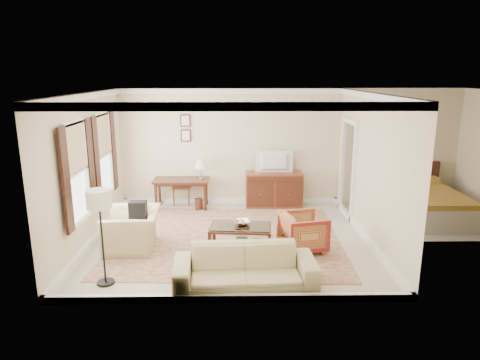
{
  "coord_description": "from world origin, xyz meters",
  "views": [
    {
      "loc": [
        0.07,
        -8.1,
        3.26
      ],
      "look_at": [
        0.2,
        0.3,
        1.15
      ],
      "focal_mm": 32.0,
      "sensor_mm": 36.0,
      "label": 1
    }
  ],
  "objects_px": {
    "sideboard": "(274,189)",
    "club_armchair": "(132,224)",
    "tv": "(275,155)",
    "sofa": "(245,261)",
    "writing_desk": "(181,184)",
    "striped_armchair": "(303,230)",
    "coffee_table": "(241,231)"
  },
  "relations": [
    {
      "from": "writing_desk",
      "to": "tv",
      "type": "bearing_deg",
      "value": 2.91
    },
    {
      "from": "sideboard",
      "to": "sofa",
      "type": "xyz_separation_m",
      "value": [
        -0.83,
        -4.2,
        -0.0
      ]
    },
    {
      "from": "sofa",
      "to": "tv",
      "type": "bearing_deg",
      "value": 75.68
    },
    {
      "from": "writing_desk",
      "to": "striped_armchair",
      "type": "height_order",
      "value": "striped_armchair"
    },
    {
      "from": "striped_armchair",
      "to": "club_armchair",
      "type": "bearing_deg",
      "value": 74.44
    },
    {
      "from": "writing_desk",
      "to": "sideboard",
      "type": "relative_size",
      "value": 0.96
    },
    {
      "from": "writing_desk",
      "to": "coffee_table",
      "type": "bearing_deg",
      "value": -61.69
    },
    {
      "from": "writing_desk",
      "to": "sofa",
      "type": "xyz_separation_m",
      "value": [
        1.45,
        -4.07,
        -0.19
      ]
    },
    {
      "from": "striped_armchair",
      "to": "sofa",
      "type": "bearing_deg",
      "value": 128.42
    },
    {
      "from": "writing_desk",
      "to": "striped_armchair",
      "type": "bearing_deg",
      "value": -45.76
    },
    {
      "from": "tv",
      "to": "sofa",
      "type": "distance_m",
      "value": 4.35
    },
    {
      "from": "sideboard",
      "to": "writing_desk",
      "type": "bearing_deg",
      "value": -176.59
    },
    {
      "from": "tv",
      "to": "writing_desk",
      "type": "bearing_deg",
      "value": 2.91
    },
    {
      "from": "tv",
      "to": "club_armchair",
      "type": "distance_m",
      "value": 4.01
    },
    {
      "from": "striped_armchair",
      "to": "writing_desk",
      "type": "bearing_deg",
      "value": 31.27
    },
    {
      "from": "club_armchair",
      "to": "striped_armchair",
      "type": "bearing_deg",
      "value": 83.47
    },
    {
      "from": "striped_armchair",
      "to": "coffee_table",
      "type": "bearing_deg",
      "value": 75.23
    },
    {
      "from": "writing_desk",
      "to": "tv",
      "type": "distance_m",
      "value": 2.39
    },
    {
      "from": "sideboard",
      "to": "coffee_table",
      "type": "height_order",
      "value": "sideboard"
    },
    {
      "from": "writing_desk",
      "to": "sideboard",
      "type": "xyz_separation_m",
      "value": [
        2.29,
        0.14,
        -0.19
      ]
    },
    {
      "from": "sideboard",
      "to": "club_armchair",
      "type": "height_order",
      "value": "club_armchair"
    },
    {
      "from": "tv",
      "to": "striped_armchair",
      "type": "xyz_separation_m",
      "value": [
        0.3,
        -2.77,
        -0.91
      ]
    },
    {
      "from": "sideboard",
      "to": "coffee_table",
      "type": "xyz_separation_m",
      "value": [
        -0.88,
        -2.75,
        -0.06
      ]
    },
    {
      "from": "sideboard",
      "to": "club_armchair",
      "type": "xyz_separation_m",
      "value": [
        -2.92,
        -2.64,
        0.07
      ]
    },
    {
      "from": "club_armchair",
      "to": "writing_desk",
      "type": "bearing_deg",
      "value": 161.81
    },
    {
      "from": "writing_desk",
      "to": "coffee_table",
      "type": "relative_size",
      "value": 1.12
    },
    {
      "from": "sideboard",
      "to": "striped_armchair",
      "type": "relative_size",
      "value": 1.76
    },
    {
      "from": "sideboard",
      "to": "coffee_table",
      "type": "relative_size",
      "value": 1.17
    },
    {
      "from": "sideboard",
      "to": "striped_armchair",
      "type": "bearing_deg",
      "value": -83.93
    },
    {
      "from": "sideboard",
      "to": "club_armchair",
      "type": "distance_m",
      "value": 3.94
    },
    {
      "from": "striped_armchair",
      "to": "sideboard",
      "type": "bearing_deg",
      "value": -6.9
    },
    {
      "from": "sideboard",
      "to": "striped_armchair",
      "type": "distance_m",
      "value": 2.81
    }
  ]
}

